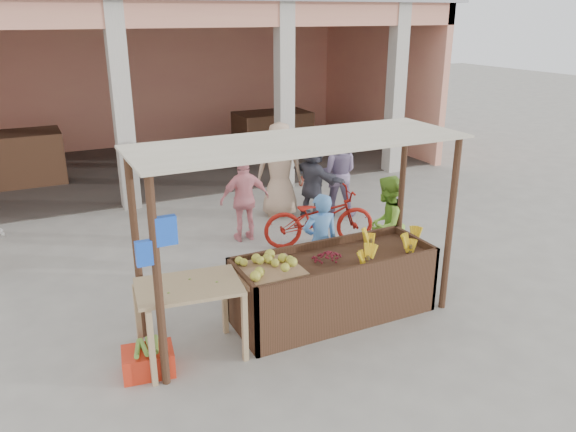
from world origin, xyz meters
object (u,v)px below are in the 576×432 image
vendor_blue (320,239)px  vendor_green (386,223)px  side_table (189,296)px  motorcycle (319,217)px  red_crate (148,361)px  fruit_stall (334,288)px

vendor_blue → vendor_green: 1.15m
side_table → vendor_green: 3.45m
vendor_green → motorcycle: bearing=-102.7°
side_table → vendor_blue: (2.17, 0.88, -0.02)m
side_table → red_crate: side_table is taller
vendor_green → red_crate: bearing=-13.9°
red_crate → fruit_stall: bearing=12.9°
side_table → red_crate: 0.84m
fruit_stall → side_table: 1.99m
red_crate → motorcycle: size_ratio=0.28×
vendor_blue → fruit_stall: bearing=82.3°
side_table → red_crate: bearing=-163.7°
fruit_stall → vendor_green: 1.65m
side_table → vendor_green: vendor_green is taller
fruit_stall → vendor_green: size_ratio=1.61×
vendor_blue → motorcycle: 1.62m
red_crate → vendor_green: bearing=23.3°
vendor_green → motorcycle: 1.44m
red_crate → motorcycle: (3.47, 2.37, 0.38)m
red_crate → vendor_blue: bearing=28.3°
motorcycle → side_table: bearing=142.1°
vendor_green → motorcycle: size_ratio=0.81×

